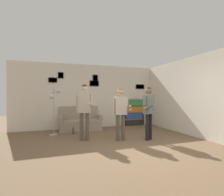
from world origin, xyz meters
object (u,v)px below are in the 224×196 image
at_px(person_player_foreground_center, 121,108).
at_px(bottle_on_floor, 73,131).
at_px(person_player_foreground_left, 84,106).
at_px(floor_lamp, 54,99).
at_px(couch, 80,122).
at_px(person_watcher_holding_cup, 149,107).
at_px(bookshelf, 133,113).

xyz_separation_m(person_player_foreground_center, bottle_on_floor, (-1.26, 1.41, -0.87)).
bearing_deg(person_player_foreground_left, floor_lamp, 129.67).
height_order(couch, person_watcher_holding_cup, person_watcher_holding_cup).
relative_size(bookshelf, floor_lamp, 0.74).
bearing_deg(bookshelf, floor_lamp, -166.60).
relative_size(bookshelf, bottle_on_floor, 4.23).
xyz_separation_m(bookshelf, person_player_foreground_center, (-1.52, -2.25, 0.37)).
bearing_deg(floor_lamp, person_player_foreground_center, -36.56).
relative_size(person_player_foreground_left, bottle_on_floor, 5.99).
distance_m(bookshelf, bottle_on_floor, 2.95).
bearing_deg(couch, person_watcher_holding_cup, -52.30).
bearing_deg(couch, bottle_on_floor, -118.14).
height_order(couch, bottle_on_floor, couch).
bearing_deg(person_player_foreground_left, bookshelf, 36.17).
bearing_deg(person_player_foreground_center, couch, 114.06).
relative_size(bookshelf, person_player_foreground_left, 0.71).
bearing_deg(person_player_foreground_center, person_watcher_holding_cup, -15.22).
bearing_deg(bookshelf, person_watcher_holding_cup, -105.23).
relative_size(couch, person_player_foreground_left, 0.95).
bearing_deg(person_player_foreground_center, bottle_on_floor, 131.74).
distance_m(floor_lamp, person_watcher_holding_cup, 3.24).
distance_m(person_player_foreground_left, person_player_foreground_center, 1.11).
bearing_deg(bottle_on_floor, couch, 61.86).
relative_size(floor_lamp, person_player_foreground_center, 1.02).
xyz_separation_m(person_player_foreground_center, person_watcher_holding_cup, (0.85, -0.23, 0.03)).
relative_size(floor_lamp, person_watcher_holding_cup, 1.00).
xyz_separation_m(couch, bottle_on_floor, (-0.34, -0.64, -0.19)).
distance_m(couch, bookshelf, 2.47).
bearing_deg(person_player_foreground_left, couch, 85.64).
height_order(couch, bookshelf, bookshelf).
bearing_deg(bottle_on_floor, person_player_foreground_left, -78.39).
height_order(bookshelf, floor_lamp, floor_lamp).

